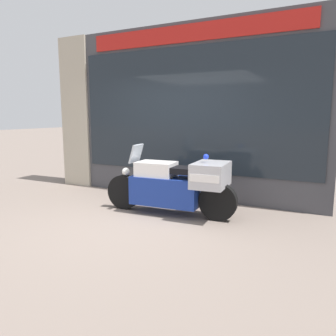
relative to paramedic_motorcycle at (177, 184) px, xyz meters
name	(u,v)px	position (x,y,z in m)	size (l,w,h in m)	color
ground_plane	(123,222)	(-0.60, -0.71, -0.53)	(60.00, 60.00, 0.00)	gray
shop_building	(162,113)	(-0.96, 1.29, 1.17)	(5.85, 0.55, 3.38)	#424247
window_display	(192,173)	(-0.29, 1.33, -0.04)	(4.63, 0.30, 2.08)	slate
paramedic_motorcycle	(177,184)	(0.00, 0.00, 0.00)	(2.32, 0.75, 1.16)	black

